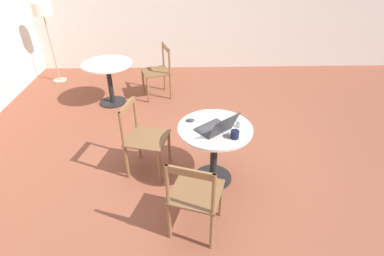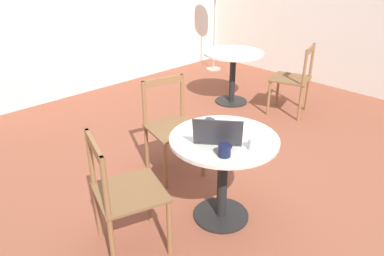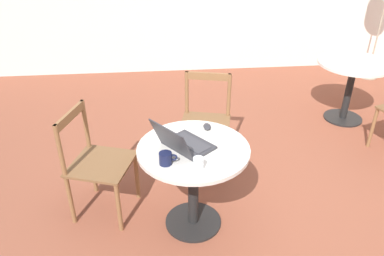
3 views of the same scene
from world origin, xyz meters
name	(u,v)px [view 3 (image 3 of 3)]	position (x,y,z in m)	size (l,w,h in m)	color
ground_plane	(242,202)	(0.00, 0.00, 0.00)	(16.00, 16.00, 0.00)	brown
cafe_table_near	(193,167)	(-0.44, -0.20, 0.56)	(0.82, 0.82, 0.72)	black
cafe_table_mid	(352,76)	(1.55, 1.39, 0.56)	(0.82, 0.82, 0.72)	black
chair_near_left	(96,163)	(-1.19, 0.04, 0.47)	(0.57, 0.57, 0.91)	brown
chair_near_back	(205,123)	(-0.25, 0.62, 0.47)	(0.55, 0.55, 0.91)	brown
laptop	(183,143)	(-0.52, -0.21, 0.77)	(0.48, 0.48, 0.24)	#2D2D33
mouse	(207,126)	(-0.31, 0.07, 0.74)	(0.06, 0.10, 0.03)	#2D2D33
mug	(166,158)	(-0.65, -0.38, 0.77)	(0.12, 0.09, 0.09)	#141938
drinking_glass	(198,164)	(-0.44, -0.46, 0.77)	(0.07, 0.07, 0.09)	silver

